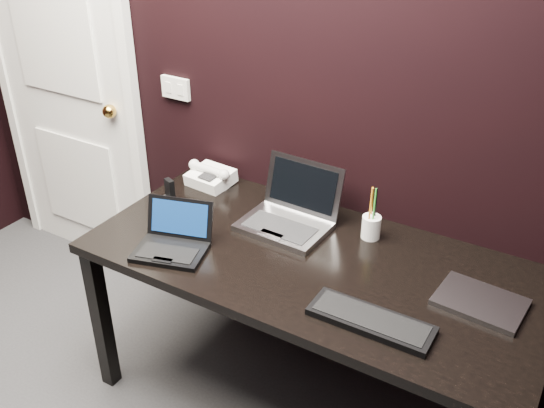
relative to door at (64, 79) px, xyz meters
The scene contains 11 objects.
wall_back 1.37m from the door, ahead, with size 4.00×4.00×0.00m, color black.
door is the anchor object (origin of this frame).
wall_switch 0.73m from the door, ahead, with size 0.15×0.02×0.10m.
desk 1.73m from the door, 12.82° to the right, with size 1.70×0.80×0.74m.
netbook 1.34m from the door, 26.99° to the right, with size 0.32×0.30×0.17m.
silver_laptop 1.50m from the door, ahead, with size 0.35×0.32×0.24m.
ext_keyboard 2.09m from the door, 16.96° to the right, with size 0.40×0.14×0.03m.
closed_laptop 2.29m from the door, ahead, with size 0.30×0.22×0.02m.
desk_phone 1.02m from the door, ahead, with size 0.23×0.18×0.11m.
mobile_phone 1.01m from the door, 18.76° to the right, with size 0.07×0.07×0.10m.
pen_cup 1.80m from the door, ahead, with size 0.09×0.09×0.22m.
Camera 1 is at (1.12, -0.26, 2.03)m, focal length 40.00 mm.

